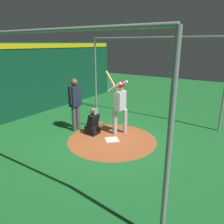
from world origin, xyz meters
name	(u,v)px	position (x,y,z in m)	size (l,w,h in m)	color
ground_plane	(112,140)	(0.00, 0.00, 0.00)	(27.98, 27.98, 0.00)	#1E6B2D
dirt_circle	(112,140)	(0.00, 0.00, 0.00)	(2.86, 2.86, 0.01)	#AD562D
home_plate	(112,140)	(0.00, 0.00, 0.01)	(0.42, 0.42, 0.01)	white
batter	(120,103)	(-0.09, 0.62, 1.10)	(0.68, 0.49, 2.14)	#BCBCC0
catcher	(94,124)	(-0.80, 0.06, 0.37)	(0.58, 0.40, 0.94)	black
umpire	(75,102)	(-1.56, 0.04, 1.05)	(0.23, 0.49, 1.85)	#4C4C51
back_wall	(22,81)	(-4.40, 0.00, 1.53)	(0.22, 11.98, 3.04)	#0F472D
cage_frame	(112,70)	(0.00, 0.00, 2.24)	(5.58, 5.63, 3.24)	gray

